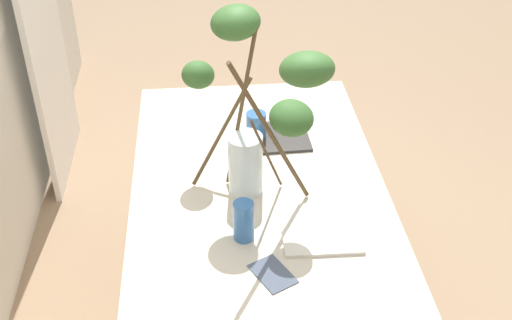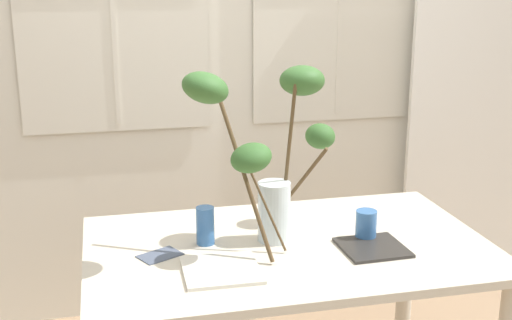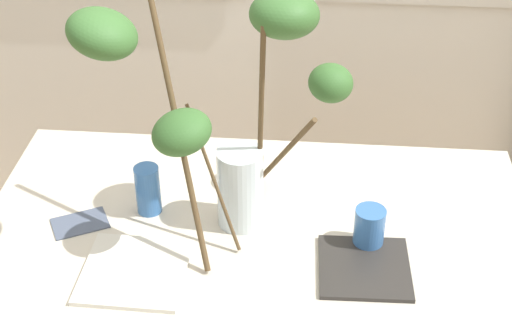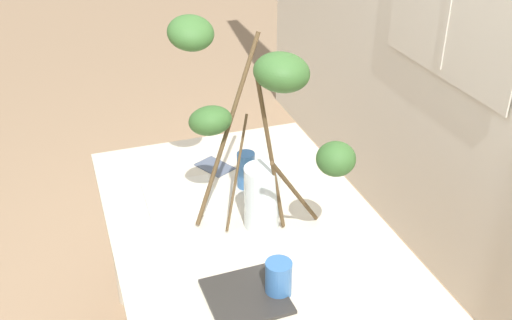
{
  "view_description": "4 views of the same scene",
  "coord_description": "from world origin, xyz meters",
  "px_view_note": "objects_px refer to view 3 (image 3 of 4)",
  "views": [
    {
      "loc": [
        -1.9,
        0.18,
        2.21
      ],
      "look_at": [
        -0.1,
        0.02,
        0.94
      ],
      "focal_mm": 45.65,
      "sensor_mm": 36.0,
      "label": 1
    },
    {
      "loc": [
        -0.65,
        -2.24,
        1.76
      ],
      "look_at": [
        -0.11,
        0.08,
        1.09
      ],
      "focal_mm": 47.32,
      "sensor_mm": 36.0,
      "label": 2
    },
    {
      "loc": [
        0.14,
        -1.56,
        2.08
      ],
      "look_at": [
        0.0,
        0.02,
        1.0
      ],
      "focal_mm": 53.31,
      "sensor_mm": 36.0,
      "label": 3
    },
    {
      "loc": [
        1.57,
        -0.53,
        2.02
      ],
      "look_at": [
        -0.1,
        0.05,
        1.0
      ],
      "focal_mm": 42.65,
      "sensor_mm": 36.0,
      "label": 4
    }
  ],
  "objects_px": {
    "plate_square_right": "(364,268)",
    "vase_with_branches": "(229,108)",
    "dining_table": "(255,267)",
    "drinking_glass_blue_left": "(148,190)",
    "drinking_glass_blue_right": "(369,228)",
    "plate_square_left": "(134,271)"
  },
  "relations": [
    {
      "from": "plate_square_right",
      "to": "vase_with_branches",
      "type": "bearing_deg",
      "value": 158.66
    },
    {
      "from": "dining_table",
      "to": "plate_square_right",
      "type": "distance_m",
      "value": 0.33
    },
    {
      "from": "vase_with_branches",
      "to": "drinking_glass_blue_left",
      "type": "distance_m",
      "value": 0.39
    },
    {
      "from": "drinking_glass_blue_right",
      "to": "vase_with_branches",
      "type": "bearing_deg",
      "value": 173.64
    },
    {
      "from": "drinking_glass_blue_right",
      "to": "plate_square_left",
      "type": "bearing_deg",
      "value": -164.72
    },
    {
      "from": "drinking_glass_blue_right",
      "to": "plate_square_right",
      "type": "relative_size",
      "value": 0.5
    },
    {
      "from": "drinking_glass_blue_left",
      "to": "plate_square_right",
      "type": "bearing_deg",
      "value": -18.11
    },
    {
      "from": "dining_table",
      "to": "drinking_glass_blue_right",
      "type": "relative_size",
      "value": 13.17
    },
    {
      "from": "dining_table",
      "to": "vase_with_branches",
      "type": "height_order",
      "value": "vase_with_branches"
    },
    {
      "from": "vase_with_branches",
      "to": "drinking_glass_blue_left",
      "type": "relative_size",
      "value": 4.91
    },
    {
      "from": "vase_with_branches",
      "to": "plate_square_left",
      "type": "bearing_deg",
      "value": -138.09
    },
    {
      "from": "plate_square_right",
      "to": "drinking_glass_blue_right",
      "type": "bearing_deg",
      "value": 83.12
    },
    {
      "from": "drinking_glass_blue_left",
      "to": "drinking_glass_blue_right",
      "type": "relative_size",
      "value": 1.26
    },
    {
      "from": "plate_square_left",
      "to": "plate_square_right",
      "type": "height_order",
      "value": "same"
    },
    {
      "from": "dining_table",
      "to": "vase_with_branches",
      "type": "xyz_separation_m",
      "value": [
        -0.06,
        0.02,
        0.49
      ]
    },
    {
      "from": "drinking_glass_blue_right",
      "to": "plate_square_right",
      "type": "xyz_separation_m",
      "value": [
        -0.01,
        -0.1,
        -0.05
      ]
    },
    {
      "from": "dining_table",
      "to": "drinking_glass_blue_left",
      "type": "xyz_separation_m",
      "value": [
        -0.3,
        0.08,
        0.19
      ]
    },
    {
      "from": "drinking_glass_blue_right",
      "to": "plate_square_left",
      "type": "xyz_separation_m",
      "value": [
        -0.58,
        -0.16,
        -0.05
      ]
    },
    {
      "from": "drinking_glass_blue_left",
      "to": "plate_square_left",
      "type": "distance_m",
      "value": 0.26
    },
    {
      "from": "vase_with_branches",
      "to": "dining_table",
      "type": "bearing_deg",
      "value": -17.73
    },
    {
      "from": "vase_with_branches",
      "to": "plate_square_right",
      "type": "distance_m",
      "value": 0.53
    },
    {
      "from": "dining_table",
      "to": "plate_square_left",
      "type": "xyz_separation_m",
      "value": [
        -0.29,
        -0.18,
        0.13
      ]
    }
  ]
}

